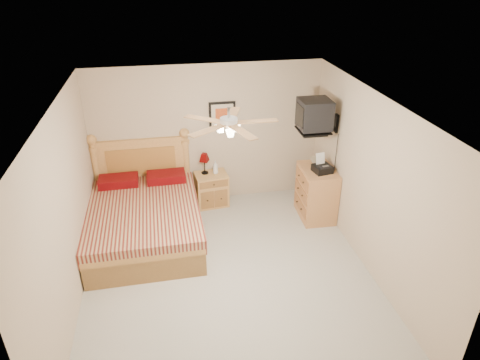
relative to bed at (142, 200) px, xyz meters
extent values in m
plane|color=#A7A397|center=(1.16, -1.12, -0.71)|extent=(4.50, 4.50, 0.00)
cube|color=white|center=(1.16, -1.12, 1.79)|extent=(4.00, 4.50, 0.04)
cube|color=tan|center=(1.16, 1.13, 0.54)|extent=(4.00, 0.04, 2.50)
cube|color=tan|center=(1.16, -3.37, 0.54)|extent=(4.00, 0.04, 2.50)
cube|color=tan|center=(-0.84, -1.12, 0.54)|extent=(0.04, 4.50, 2.50)
cube|color=tan|center=(3.16, -1.12, 0.54)|extent=(0.04, 4.50, 2.50)
cube|color=tan|center=(1.17, 0.88, -0.41)|extent=(0.60, 0.48, 0.61)
imported|color=white|center=(1.26, 0.91, 0.02)|extent=(0.12, 0.12, 0.24)
cube|color=black|center=(1.43, 1.11, 0.91)|extent=(0.46, 0.04, 0.46)
cube|color=#BE7A43|center=(2.89, 0.16, -0.26)|extent=(0.55, 0.78, 0.91)
imported|color=#AFA78F|center=(2.87, 0.44, 0.21)|extent=(0.20, 0.25, 0.02)
imported|color=tan|center=(2.88, 0.45, 0.23)|extent=(0.22, 0.28, 0.02)
camera|label=1|loc=(0.44, -5.85, 3.32)|focal=32.00mm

